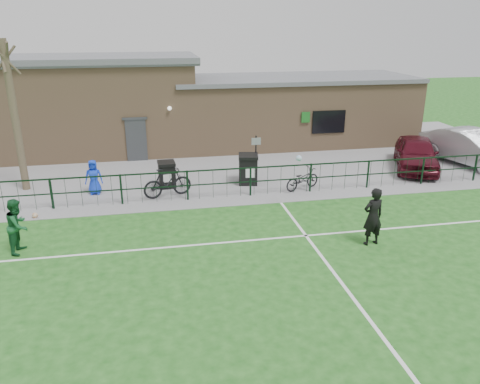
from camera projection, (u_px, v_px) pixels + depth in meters
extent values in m
plane|color=#1B5318|center=(279.00, 313.00, 11.20)|extent=(90.00, 90.00, 0.00)
cube|color=gray|center=(208.00, 160.00, 23.65)|extent=(34.00, 13.00, 0.02)
cube|color=white|center=(227.00, 199.00, 18.40)|extent=(28.00, 0.10, 0.01)
cube|color=white|center=(246.00, 241.00, 14.89)|extent=(28.00, 0.10, 0.01)
cube|color=white|center=(357.00, 304.00, 11.55)|extent=(0.10, 16.00, 0.01)
cube|color=black|center=(226.00, 183.00, 18.38)|extent=(28.00, 0.10, 1.20)
cylinder|color=#4B3E2E|center=(15.00, 118.00, 18.44)|extent=(0.30, 0.30, 6.00)
cube|color=black|center=(167.00, 175.00, 19.58)|extent=(0.71, 0.79, 1.00)
cube|color=black|center=(248.00, 170.00, 20.00)|extent=(0.93, 1.02, 1.18)
cylinder|color=black|center=(256.00, 158.00, 20.19)|extent=(0.08, 0.08, 2.00)
imported|color=#490D18|center=(416.00, 153.00, 21.89)|extent=(3.49, 4.79, 1.51)
imported|color=#B9BCC1|center=(471.00, 148.00, 22.53)|extent=(3.09, 5.39, 1.68)
imported|color=black|center=(167.00, 182.00, 18.42)|extent=(2.03, 1.07, 1.18)
imported|color=black|center=(302.00, 179.00, 19.29)|extent=(1.78, 1.21, 0.89)
imported|color=blue|center=(94.00, 177.00, 18.69)|extent=(0.69, 0.45, 1.41)
imported|color=black|center=(373.00, 217.00, 14.37)|extent=(0.74, 0.54, 1.86)
sphere|color=white|center=(299.00, 158.00, 16.75)|extent=(0.22, 0.22, 0.22)
imported|color=#18552B|center=(18.00, 226.00, 13.95)|extent=(0.76, 0.91, 1.69)
sphere|color=silver|center=(35.00, 215.00, 16.59)|extent=(0.20, 0.20, 0.20)
cube|color=#A07D59|center=(201.00, 115.00, 25.83)|extent=(24.00, 5.00, 3.50)
cube|color=#A07D59|center=(78.00, 73.00, 23.92)|extent=(11.52, 5.00, 1.20)
cube|color=#54565C|center=(76.00, 59.00, 23.67)|extent=(12.02, 5.40, 0.28)
cube|color=#54565C|center=(294.00, 78.00, 26.13)|extent=(13.44, 5.30, 0.22)
cube|color=#383A3D|center=(136.00, 140.00, 23.11)|extent=(1.00, 0.08, 2.10)
cube|color=black|center=(329.00, 122.00, 24.70)|extent=(1.80, 0.08, 1.20)
cube|color=#19661E|center=(306.00, 117.00, 24.32)|extent=(0.45, 0.04, 0.55)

